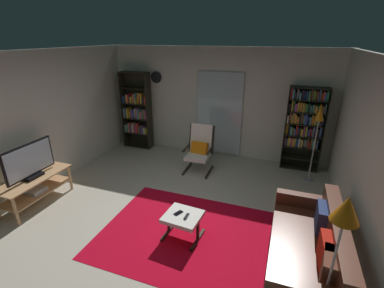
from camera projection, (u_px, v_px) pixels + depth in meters
The scene contains 18 objects.
ground_plane at pixel (168, 217), 4.53m from camera, with size 7.02×7.02×0.00m, color #B8AF9C.
wall_back at pixel (216, 103), 6.58m from camera, with size 5.60×0.06×2.60m, color silver.
wall_left at pixel (30, 126), 4.90m from camera, with size 0.06×6.00×2.60m, color silver.
wall_right at pixel (374, 174), 3.20m from camera, with size 0.06×6.00×2.60m, color silver.
glass_door_panel at pixel (219, 114), 6.59m from camera, with size 1.10×0.01×2.00m, color silver.
area_rug at pixel (185, 233), 4.16m from camera, with size 2.49×2.01×0.01m, color red.
tv_stand at pixel (35, 186), 4.79m from camera, with size 0.52×1.27×0.52m.
television at pixel (30, 162), 4.62m from camera, with size 0.20×0.94×0.62m.
bookshelf_near_tv at pixel (137, 112), 7.13m from camera, with size 0.75×0.30×1.98m.
bookshelf_near_sofa at pixel (304, 123), 5.86m from camera, with size 0.80×0.30×1.84m.
leather_sofa at pixel (309, 251), 3.40m from camera, with size 0.83×1.84×0.80m.
lounge_armchair at pixel (200, 147), 5.97m from camera, with size 0.58×0.67×1.02m.
ottoman at pixel (183, 219), 3.98m from camera, with size 0.56×0.52×0.39m.
tv_remote at pixel (186, 216), 3.91m from camera, with size 0.04×0.14×0.02m, color black.
cell_phone at pixel (178, 213), 3.99m from camera, with size 0.07×0.14×0.01m, color black.
floor_lamp_by_sofa at pixel (344, 222), 2.34m from camera, with size 0.24×0.24×1.57m.
floor_lamp_by_shelf at pixel (318, 123), 5.24m from camera, with size 0.22×0.22×1.58m.
wall_clock at pixel (156, 77), 6.80m from camera, with size 0.29×0.03×0.29m.
Camera 1 is at (1.64, -3.40, 2.82)m, focal length 25.42 mm.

